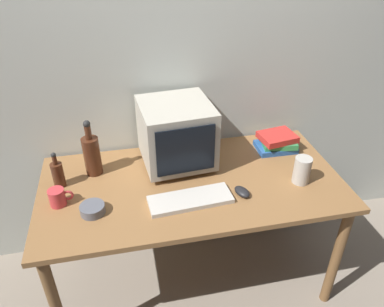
{
  "coord_description": "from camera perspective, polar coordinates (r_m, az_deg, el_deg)",
  "views": [
    {
      "loc": [
        -0.33,
        -1.57,
        1.98
      ],
      "look_at": [
        0.0,
        0.0,
        0.94
      ],
      "focal_mm": 34.79,
      "sensor_mm": 36.0,
      "label": 1
    }
  ],
  "objects": [
    {
      "name": "book_stack",
      "position": [
        2.32,
        12.91,
        1.73
      ],
      "size": [
        0.24,
        0.19,
        0.11
      ],
      "color": "#28569E",
      "rests_on": "desk"
    },
    {
      "name": "bottle_tall",
      "position": [
        2.09,
        -15.11,
        -0.09
      ],
      "size": [
        0.09,
        0.09,
        0.33
      ],
      "color": "#472314",
      "rests_on": "desk"
    },
    {
      "name": "back_wall",
      "position": [
        2.19,
        -2.61,
        13.5
      ],
      "size": [
        4.0,
        0.08,
        2.5
      ],
      "primitive_type": "cube",
      "color": "beige",
      "rests_on": "ground"
    },
    {
      "name": "bottle_short",
      "position": [
        2.07,
        -19.87,
        -2.92
      ],
      "size": [
        0.06,
        0.06,
        0.21
      ],
      "color": "#472314",
      "rests_on": "desk"
    },
    {
      "name": "computer_mouse",
      "position": [
        1.94,
        7.69,
        -5.83
      ],
      "size": [
        0.09,
        0.11,
        0.04
      ],
      "primitive_type": "ellipsoid",
      "rotation": [
        0.0,
        0.0,
        0.37
      ],
      "color": "black",
      "rests_on": "desk"
    },
    {
      "name": "keyboard",
      "position": [
        1.88,
        -0.26,
        -7.07
      ],
      "size": [
        0.43,
        0.18,
        0.02
      ],
      "primitive_type": "cube",
      "rotation": [
        0.0,
        0.0,
        0.07
      ],
      "color": "beige",
      "rests_on": "desk"
    },
    {
      "name": "desk",
      "position": [
        2.07,
        0.0,
        -6.17
      ],
      "size": [
        1.62,
        0.81,
        0.76
      ],
      "color": "olive",
      "rests_on": "ground"
    },
    {
      "name": "mug",
      "position": [
        1.96,
        -19.88,
        -6.33
      ],
      "size": [
        0.12,
        0.08,
        0.09
      ],
      "color": "#CC383D",
      "rests_on": "desk"
    },
    {
      "name": "cd_spindle",
      "position": [
        1.87,
        -15.01,
        -8.24
      ],
      "size": [
        0.12,
        0.12,
        0.04
      ],
      "primitive_type": "cylinder",
      "color": "#595B66",
      "rests_on": "desk"
    },
    {
      "name": "ground_plane",
      "position": [
        2.55,
        0.0,
        -17.94
      ],
      "size": [
        6.0,
        6.0,
        0.0
      ],
      "primitive_type": "plane",
      "color": "gray"
    },
    {
      "name": "metal_canister",
      "position": [
        2.06,
        16.51,
        -2.47
      ],
      "size": [
        0.09,
        0.09,
        0.15
      ],
      "primitive_type": "cylinder",
      "color": "#B7B2A8",
      "rests_on": "desk"
    },
    {
      "name": "crt_monitor",
      "position": [
        2.07,
        -2.42,
        3.03
      ],
      "size": [
        0.41,
        0.42,
        0.37
      ],
      "color": "#B2AD9E",
      "rests_on": "desk"
    }
  ]
}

